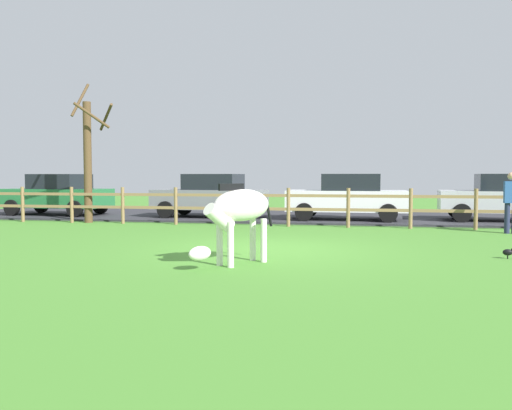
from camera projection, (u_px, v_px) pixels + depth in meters
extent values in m
plane|color=#47842D|center=(269.00, 249.00, 11.23)|extent=(60.00, 60.00, 0.00)
cube|color=#2D2D33|center=(308.00, 215.00, 20.35)|extent=(28.00, 7.40, 0.05)
cylinder|color=olive|center=(23.00, 204.00, 17.81)|extent=(0.11, 0.11, 1.18)
cylinder|color=olive|center=(72.00, 205.00, 17.48)|extent=(0.11, 0.11, 1.18)
cylinder|color=olive|center=(123.00, 205.00, 17.14)|extent=(0.11, 0.11, 1.18)
cylinder|color=olive|center=(176.00, 206.00, 16.81)|extent=(0.11, 0.11, 1.18)
cylinder|color=olive|center=(231.00, 207.00, 16.48)|extent=(0.11, 0.11, 1.18)
cylinder|color=olive|center=(288.00, 207.00, 16.14)|extent=(0.11, 0.11, 1.18)
cylinder|color=olive|center=(348.00, 208.00, 15.81)|extent=(0.11, 0.11, 1.18)
cylinder|color=olive|center=(411.00, 209.00, 15.48)|extent=(0.11, 0.11, 1.18)
cylinder|color=olive|center=(476.00, 209.00, 15.14)|extent=(0.11, 0.11, 1.18)
cube|color=olive|center=(288.00, 209.00, 16.15)|extent=(21.57, 0.06, 0.09)
cube|color=olive|center=(288.00, 196.00, 16.12)|extent=(21.57, 0.06, 0.09)
cylinder|color=#513A23|center=(88.00, 163.00, 17.44)|extent=(0.26, 0.26, 3.96)
cylinder|color=#513A23|center=(106.00, 117.00, 17.69)|extent=(0.95, 1.02, 0.80)
cylinder|color=#513A23|center=(92.00, 115.00, 16.89)|extent=(0.90, 0.87, 0.79)
cylinder|color=#513A23|center=(80.00, 100.00, 17.51)|extent=(0.38, 0.72, 1.16)
ellipsoid|color=white|center=(242.00, 205.00, 9.26)|extent=(1.10, 1.29, 0.56)
cylinder|color=white|center=(231.00, 244.00, 8.92)|extent=(0.11, 0.11, 0.78)
cylinder|color=white|center=(220.00, 243.00, 9.12)|extent=(0.11, 0.11, 0.78)
cylinder|color=white|center=(264.00, 240.00, 9.48)|extent=(0.11, 0.11, 0.78)
cylinder|color=white|center=(253.00, 239.00, 9.68)|extent=(0.11, 0.11, 0.78)
cylinder|color=white|center=(219.00, 218.00, 8.90)|extent=(0.53, 0.62, 0.51)
ellipsoid|color=white|center=(200.00, 253.00, 8.64)|extent=(0.41, 0.48, 0.24)
cube|color=black|center=(231.00, 187.00, 9.07)|extent=(0.35, 0.48, 0.12)
cylinder|color=black|center=(269.00, 212.00, 9.74)|extent=(0.15, 0.19, 0.54)
cylinder|color=black|center=(507.00, 257.00, 9.90)|extent=(0.01, 0.01, 0.06)
cylinder|color=black|center=(508.00, 257.00, 9.86)|extent=(0.01, 0.01, 0.06)
ellipsoid|color=black|center=(508.00, 252.00, 9.88)|extent=(0.18, 0.10, 0.12)
cube|color=#B7BABF|center=(503.00, 201.00, 17.51)|extent=(4.12, 2.01, 0.70)
cube|color=black|center=(508.00, 182.00, 17.43)|extent=(2.02, 1.71, 0.56)
cylinder|color=black|center=(462.00, 213.00, 17.06)|extent=(0.61, 0.23, 0.60)
cylinder|color=black|center=(456.00, 210.00, 18.70)|extent=(0.61, 0.23, 0.60)
cube|color=slate|center=(210.00, 199.00, 19.20)|extent=(4.12, 1.99, 0.70)
cube|color=black|center=(214.00, 182.00, 19.13)|extent=(2.01, 1.70, 0.56)
cylinder|color=black|center=(166.00, 210.00, 18.75)|extent=(0.61, 0.22, 0.60)
cylinder|color=black|center=(184.00, 207.00, 20.39)|extent=(0.61, 0.22, 0.60)
cylinder|color=black|center=(239.00, 211.00, 18.05)|extent=(0.61, 0.22, 0.60)
cylinder|color=black|center=(252.00, 208.00, 19.69)|extent=(0.61, 0.22, 0.60)
cube|color=white|center=(346.00, 201.00, 18.06)|extent=(4.02, 1.75, 0.70)
cube|color=black|center=(351.00, 182.00, 18.00)|extent=(1.92, 1.59, 0.56)
cylinder|color=black|center=(304.00, 212.00, 17.52)|extent=(0.60, 0.19, 0.60)
cylinder|color=black|center=(309.00, 209.00, 19.18)|extent=(0.60, 0.19, 0.60)
cylinder|color=black|center=(388.00, 213.00, 16.98)|extent=(0.60, 0.19, 0.60)
cylinder|color=black|center=(386.00, 210.00, 18.65)|extent=(0.60, 0.19, 0.60)
cube|color=#236B38|center=(57.00, 198.00, 20.35)|extent=(4.11, 1.99, 0.70)
cube|color=black|center=(60.00, 181.00, 20.28)|extent=(2.01, 1.70, 0.56)
cylinder|color=black|center=(12.00, 208.00, 19.90)|extent=(0.61, 0.22, 0.60)
cylinder|color=black|center=(41.00, 205.00, 21.54)|extent=(0.61, 0.22, 0.60)
cylinder|color=black|center=(75.00, 209.00, 19.20)|extent=(0.61, 0.22, 0.60)
cylinder|color=black|center=(100.00, 206.00, 20.84)|extent=(0.61, 0.22, 0.60)
cylinder|color=#232847|center=(507.00, 218.00, 14.21)|extent=(0.14, 0.14, 0.82)
cube|color=#2D569E|center=(511.00, 192.00, 14.14)|extent=(0.37, 0.24, 0.58)
sphere|color=tan|center=(512.00, 176.00, 14.12)|extent=(0.22, 0.22, 0.22)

